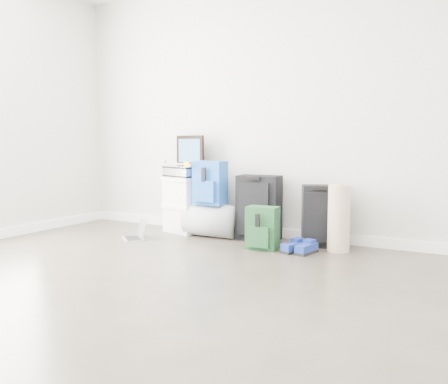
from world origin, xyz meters
The scene contains 14 objects.
ground centered at (0.00, 0.00, 0.00)m, with size 5.00×5.00×0.00m, color #332C25.
room_envelope centered at (0.00, 0.02, 1.72)m, with size 4.52×5.02×2.71m.
boxes_stack centered at (-0.77, 2.27, 0.31)m, with size 0.51×0.45×0.61m.
briefcase centered at (-0.77, 2.27, 0.68)m, with size 0.42×0.31×0.12m, color #B2B2B7.
painting centered at (-0.77, 2.36, 0.90)m, with size 0.43×0.16×0.33m.
drone centered at (-0.69, 2.25, 0.76)m, with size 0.49×0.49×0.05m.
duffel_bag centered at (-0.39, 2.18, 0.17)m, with size 0.34×0.34×0.56m, color gray.
blue_backpack centered at (-0.39, 2.15, 0.56)m, with size 0.33×0.24×0.46m.
large_suitcase centered at (0.12, 2.28, 0.33)m, with size 0.45×0.31×0.66m.
green_backpack centered at (0.34, 1.89, 0.19)m, with size 0.30×0.23×0.40m.
carry_on centered at (0.78, 2.28, 0.30)m, with size 0.43×0.37×0.59m.
shoes centered at (0.70, 1.92, 0.04)m, with size 0.29×0.28×0.09m.
rolled_rug centered at (0.98, 2.16, 0.31)m, with size 0.20×0.20×0.61m, color tan.
laptop centered at (-0.99, 1.69, 0.05)m, with size 0.34×0.34×0.20m.
Camera 1 is at (2.13, -2.08, 1.00)m, focal length 38.00 mm.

